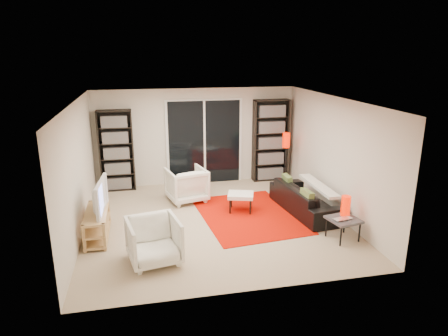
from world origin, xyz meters
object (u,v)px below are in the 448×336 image
Objects in this scene: armchair_front at (154,241)px; side_table at (343,221)px; sofa at (306,199)px; armchair_back at (186,185)px; bookshelf_left at (117,151)px; ottoman at (241,196)px; tv_stand at (97,224)px; floor_lamp at (286,146)px; bookshelf_right at (270,141)px.

side_table is (3.35, 0.12, -0.01)m from armchair_front.
sofa is 2.64m from armchair_back.
sofa is at bearing -30.12° from bookshelf_left.
sofa reaches higher than side_table.
ottoman is (-1.33, 0.30, 0.06)m from sofa.
tv_stand is 1.49× the size of armchair_front.
tv_stand is 4.89m from floor_lamp.
armchair_front is (-0.83, -2.63, -0.01)m from armchair_back.
side_table is at bearing -90.49° from floor_lamp.
ottoman is at bearing 12.85° from tv_stand.
side_table is at bearing -8.78° from armchair_front.
tv_stand is 4.44m from side_table.
armchair_back is at bearing 140.25° from ottoman.
bookshelf_left is at bearing 84.03° from tv_stand.
sofa is at bearing -95.80° from floor_lamp.
sofa is (4.18, 0.35, 0.02)m from tv_stand.
sofa is at bearing 140.80° from armchair_back.
bookshelf_left reaches higher than floor_lamp.
armchair_back is 1.03× the size of armchair_front.
armchair_back is at bearing 39.97° from tv_stand.
tv_stand is at bearing 120.41° from armchair_front.
bookshelf_left is at bearing 172.67° from floor_lamp.
bookshelf_left is 3.84m from armchair_front.
tv_stand is at bearing 167.11° from side_table.
floor_lamp is (4.35, 2.09, 0.76)m from tv_stand.
tv_stand is 0.90× the size of floor_lamp.
ottoman is at bearing 127.26° from armchair_back.
armchair_front is at bearing -79.30° from bookshelf_left.
armchair_front is 3.35m from side_table.
sofa is at bearing -88.64° from bookshelf_right.
bookshelf_right reaches higher than bookshelf_left.
bookshelf_right is at bearing 93.25° from side_table.
floor_lamp reaches higher than ottoman.
tv_stand is 2.92m from ottoman.
tv_stand is at bearing -147.65° from bookshelf_right.
bookshelf_left is at bearing 53.37° from sofa.
tv_stand is 2.36m from armchair_back.
sofa is 2.35× the size of armchair_back.
bookshelf_right reaches higher than ottoman.
armchair_back is at bearing -35.59° from bookshelf_left.
sofa is 3.28× the size of side_table.
floor_lamp reaches higher than side_table.
armchair_back is 1.33× the size of ottoman.
ottoman is (1.87, 1.76, -0.02)m from armchair_front.
armchair_back reaches higher than sofa.
bookshelf_left is 3.10× the size of ottoman.
armchair_back is (-2.32, -1.10, -0.67)m from bookshelf_right.
floor_lamp reaches higher than tv_stand.
tv_stand is at bearing -167.15° from ottoman.
sofa is at bearing 96.42° from side_table.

